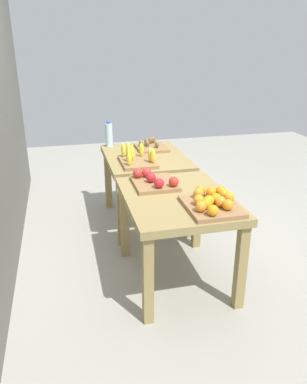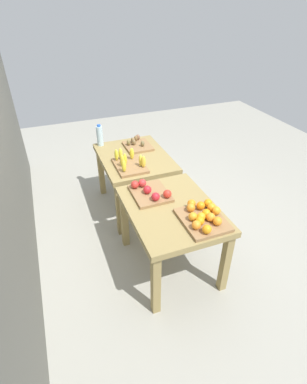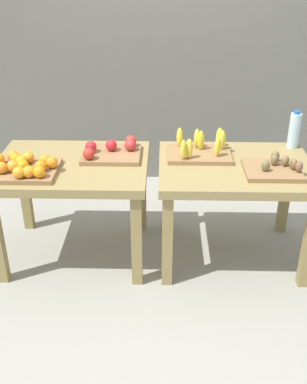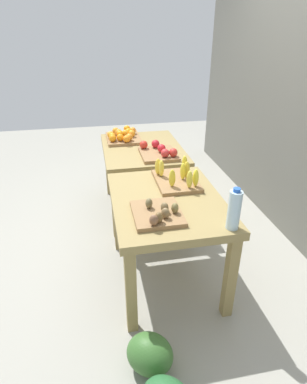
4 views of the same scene
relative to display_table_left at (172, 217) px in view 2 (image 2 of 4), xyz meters
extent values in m
plane|color=#99978C|center=(0.56, 0.00, -0.63)|extent=(8.00, 8.00, 0.00)
cube|color=olive|center=(0.00, 0.00, 0.08)|extent=(1.04, 0.80, 0.06)
cube|color=olive|center=(-0.46, -0.34, -0.29)|extent=(0.07, 0.07, 0.68)
cube|color=olive|center=(0.46, -0.34, -0.29)|extent=(0.07, 0.07, 0.68)
cube|color=olive|center=(-0.46, 0.34, -0.29)|extent=(0.07, 0.07, 0.68)
cube|color=olive|center=(0.46, 0.34, -0.29)|extent=(0.07, 0.07, 0.68)
cube|color=olive|center=(1.12, 0.00, 0.08)|extent=(1.04, 0.80, 0.06)
cube|color=olive|center=(0.66, -0.34, -0.29)|extent=(0.07, 0.07, 0.68)
cube|color=olive|center=(1.58, -0.34, -0.29)|extent=(0.07, 0.07, 0.68)
cube|color=olive|center=(0.66, 0.34, -0.29)|extent=(0.07, 0.07, 0.68)
cube|color=olive|center=(1.58, 0.34, -0.29)|extent=(0.07, 0.07, 0.68)
cube|color=olive|center=(-0.28, -0.16, 0.12)|extent=(0.44, 0.36, 0.03)
sphere|color=orange|center=(-0.39, -0.24, 0.18)|extent=(0.09, 0.09, 0.08)
sphere|color=orange|center=(-0.45, -0.10, 0.18)|extent=(0.10, 0.10, 0.08)
sphere|color=orange|center=(-0.29, -0.14, 0.18)|extent=(0.09, 0.09, 0.08)
sphere|color=orange|center=(-0.34, -0.10, 0.18)|extent=(0.10, 0.10, 0.08)
sphere|color=orange|center=(-0.09, -0.15, 0.18)|extent=(0.10, 0.10, 0.08)
sphere|color=orange|center=(-0.26, -0.07, 0.18)|extent=(0.11, 0.11, 0.08)
sphere|color=orange|center=(-0.14, -0.29, 0.18)|extent=(0.11, 0.11, 0.08)
sphere|color=orange|center=(-0.20, -0.29, 0.18)|extent=(0.11, 0.11, 0.08)
sphere|color=orange|center=(-0.26, -0.30, 0.18)|extent=(0.10, 0.10, 0.08)
sphere|color=orange|center=(-0.14, -0.12, 0.18)|extent=(0.09, 0.09, 0.08)
sphere|color=orange|center=(-0.15, -0.21, 0.18)|extent=(0.08, 0.08, 0.08)
sphere|color=orange|center=(-0.26, -0.20, 0.18)|extent=(0.09, 0.09, 0.08)
sphere|color=orange|center=(-0.32, -0.21, 0.18)|extent=(0.11, 0.11, 0.08)
sphere|color=orange|center=(-0.37, -0.05, 0.18)|extent=(0.10, 0.10, 0.08)
cube|color=olive|center=(0.27, 0.11, 0.12)|extent=(0.40, 0.34, 0.03)
sphere|color=red|center=(0.12, 0.11, 0.18)|extent=(0.11, 0.11, 0.08)
sphere|color=red|center=(0.13, -0.01, 0.18)|extent=(0.11, 0.11, 0.08)
sphere|color=red|center=(0.39, 0.15, 0.18)|extent=(0.10, 0.10, 0.08)
sphere|color=red|center=(0.39, 0.23, 0.18)|extent=(0.10, 0.10, 0.08)
sphere|color=red|center=(0.26, 0.14, 0.18)|extent=(0.10, 0.10, 0.08)
cube|color=olive|center=(0.88, 0.13, 0.12)|extent=(0.44, 0.32, 0.03)
ellipsoid|color=yellow|center=(1.00, 0.07, 0.21)|extent=(0.05, 0.06, 0.14)
ellipsoid|color=yellow|center=(0.86, 0.22, 0.21)|extent=(0.06, 0.06, 0.14)
ellipsoid|color=yellow|center=(0.76, 0.01, 0.21)|extent=(0.05, 0.06, 0.14)
ellipsoid|color=yellow|center=(0.80, 0.02, 0.21)|extent=(0.06, 0.06, 0.14)
ellipsoid|color=yellow|center=(1.04, 0.19, 0.21)|extent=(0.06, 0.06, 0.14)
ellipsoid|color=yellow|center=(0.89, 0.18, 0.21)|extent=(0.06, 0.05, 0.14)
ellipsoid|color=yellow|center=(1.02, 0.24, 0.21)|extent=(0.06, 0.05, 0.14)
ellipsoid|color=yellow|center=(0.74, 0.23, 0.21)|extent=(0.06, 0.06, 0.14)
cube|color=olive|center=(1.33, -0.12, 0.12)|extent=(0.36, 0.32, 0.03)
ellipsoid|color=brown|center=(1.28, -0.16, 0.17)|extent=(0.06, 0.05, 0.07)
ellipsoid|color=brown|center=(1.35, -0.07, 0.17)|extent=(0.07, 0.07, 0.07)
ellipsoid|color=brown|center=(1.46, -0.14, 0.17)|extent=(0.07, 0.07, 0.07)
ellipsoid|color=brown|center=(1.37, -0.01, 0.17)|extent=(0.06, 0.05, 0.07)
ellipsoid|color=brown|center=(1.49, -0.17, 0.17)|extent=(0.06, 0.06, 0.07)
ellipsoid|color=brown|center=(1.42, -0.08, 0.17)|extent=(0.07, 0.07, 0.07)
cylinder|color=silver|center=(1.57, 0.31, 0.23)|extent=(0.08, 0.08, 0.25)
cylinder|color=blue|center=(1.57, 0.31, 0.37)|extent=(0.04, 0.04, 0.02)
ellipsoid|color=#286132|center=(2.20, -0.23, -0.50)|extent=(0.43, 0.39, 0.26)
ellipsoid|color=#36652B|center=(1.89, -0.27, -0.51)|extent=(0.37, 0.38, 0.24)
camera|label=1|loc=(-2.58, 0.82, 1.23)|focal=35.91mm
camera|label=2|loc=(-2.01, 0.96, 1.76)|focal=28.11mm
camera|label=3|loc=(0.63, -2.84, 1.41)|focal=43.15mm
camera|label=4|loc=(3.11, -0.49, 1.23)|focal=29.98mm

